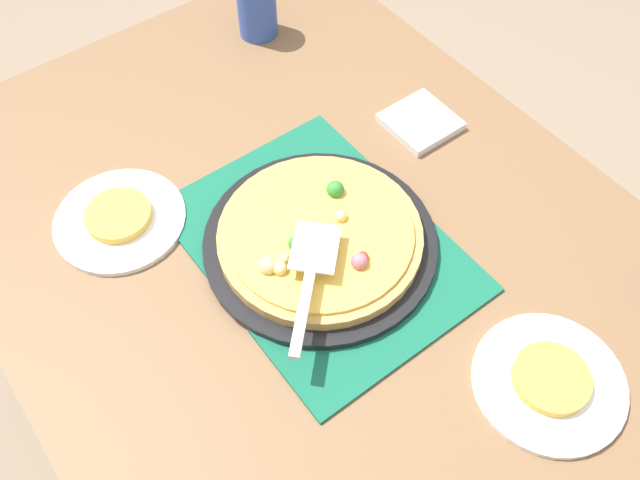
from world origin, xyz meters
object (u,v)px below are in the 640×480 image
at_px(pizza_pan, 320,242).
at_px(served_slice_right, 118,215).
at_px(plate_near_left, 549,382).
at_px(pizza_server, 310,274).
at_px(plate_far_right, 120,220).
at_px(napkin_stack, 420,122).
at_px(cup_near, 257,8).
at_px(pizza, 320,236).
at_px(served_slice_left, 551,378).

xyz_separation_m(pizza_pan, served_slice_right, (-0.24, -0.24, 0.01)).
xyz_separation_m(plate_near_left, pizza_server, (-0.32, -0.19, 0.07)).
xyz_separation_m(plate_far_right, served_slice_right, (0.00, -0.00, 0.01)).
xyz_separation_m(plate_near_left, napkin_stack, (-0.50, 0.20, 0.00)).
distance_m(pizza_pan, cup_near, 0.57).
xyz_separation_m(pizza_pan, pizza, (0.00, -0.00, 0.02)).
xyz_separation_m(served_slice_right, napkin_stack, (0.13, 0.56, -0.01)).
bearing_deg(served_slice_right, pizza_server, 28.26).
xyz_separation_m(pizza_pan, plate_far_right, (-0.24, -0.24, -0.01)).
bearing_deg(cup_near, served_slice_right, -59.36).
xyz_separation_m(pizza_pan, napkin_stack, (-0.11, 0.32, -0.01)).
height_order(plate_far_right, served_slice_right, served_slice_right).
bearing_deg(napkin_stack, served_slice_right, -103.40).
distance_m(plate_far_right, pizza_server, 0.36).
bearing_deg(cup_near, served_slice_left, -6.98).
relative_size(plate_near_left, pizza_server, 1.13).
distance_m(plate_far_right, served_slice_right, 0.01).
xyz_separation_m(served_slice_right, pizza_server, (0.31, 0.17, 0.05)).
xyz_separation_m(served_slice_right, cup_near, (-0.28, 0.47, 0.04)).
bearing_deg(served_slice_left, cup_near, 173.02).
xyz_separation_m(pizza, served_slice_left, (0.39, 0.12, -0.02)).
xyz_separation_m(pizza, plate_far_right, (-0.24, -0.24, -0.03)).
xyz_separation_m(served_slice_left, pizza_server, (-0.32, -0.19, 0.05)).
height_order(plate_far_right, served_slice_left, served_slice_left).
bearing_deg(pizza_server, pizza_pan, 134.43).
height_order(pizza_pan, plate_near_left, pizza_pan).
height_order(pizza, served_slice_left, pizza).
height_order(served_slice_right, cup_near, cup_near).
bearing_deg(pizza_server, plate_far_right, -151.74).
bearing_deg(served_slice_left, pizza_pan, -163.07).
distance_m(pizza, pizza_server, 0.10).
bearing_deg(pizza, plate_far_right, -135.85).
distance_m(pizza, served_slice_right, 0.34).
bearing_deg(pizza_server, pizza, 134.53).
bearing_deg(plate_near_left, napkin_stack, 158.10).
height_order(pizza, cup_near, cup_near).
bearing_deg(pizza, pizza_server, -45.47).
relative_size(pizza, napkin_stack, 2.75).
relative_size(plate_far_right, napkin_stack, 1.83).
bearing_deg(plate_near_left, plate_far_right, -150.61).
distance_m(pizza, plate_far_right, 0.34).
height_order(served_slice_left, pizza_server, pizza_server).
relative_size(plate_near_left, served_slice_left, 2.00).
bearing_deg(served_slice_right, served_slice_left, 29.39).
distance_m(plate_near_left, napkin_stack, 0.54).
relative_size(pizza_pan, plate_near_left, 1.73).
bearing_deg(plate_far_right, napkin_stack, 76.60).
distance_m(plate_far_right, served_slice_left, 0.72).
distance_m(pizza_pan, plate_far_right, 0.34).
distance_m(pizza_pan, pizza_server, 0.11).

